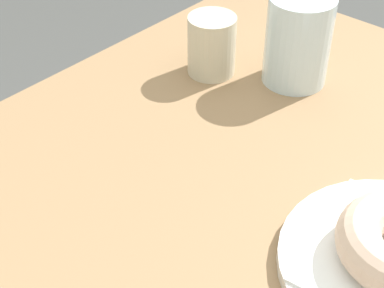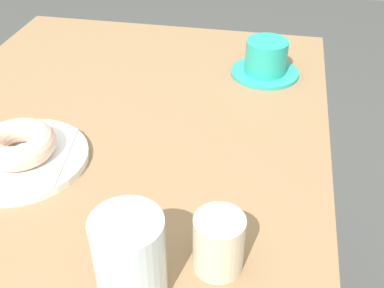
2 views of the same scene
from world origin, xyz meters
name	(u,v)px [view 1 (image 1 of 2)]	position (x,y,z in m)	size (l,w,h in m)	color
water_glass	(298,40)	(-0.28, -0.13, 0.80)	(0.08, 0.08, 0.11)	silver
sugar_jar	(212,45)	(-0.22, -0.21, 0.79)	(0.06, 0.06, 0.08)	beige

